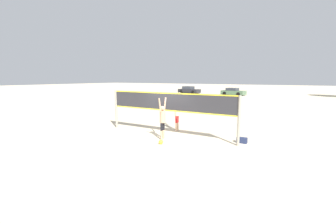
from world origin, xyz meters
name	(u,v)px	position (x,y,z in m)	size (l,w,h in m)	color
ground_plane	(168,135)	(0.00, 0.00, 0.00)	(200.00, 200.00, 0.00)	beige
volleyball_net	(168,106)	(0.00, 0.00, 1.64)	(7.73, 0.13, 2.35)	gray
player_spiker	(163,118)	(0.19, -0.87, 1.13)	(0.28, 0.71, 2.14)	tan
player_blocker	(177,111)	(-0.03, 1.10, 1.21)	(0.28, 0.72, 2.28)	beige
volleyball	(161,142)	(0.58, -1.64, 0.11)	(0.22, 0.22, 0.22)	yellow
gear_bag	(242,140)	(3.86, 0.54, 0.13)	(0.49, 0.25, 0.27)	navy
parked_car_near	(233,92)	(-4.52, 30.91, 0.60)	(4.48, 2.53, 1.33)	#4C6B4C
parked_car_mid	(189,90)	(-13.75, 31.65, 0.64)	(4.66, 2.30, 1.43)	#232328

